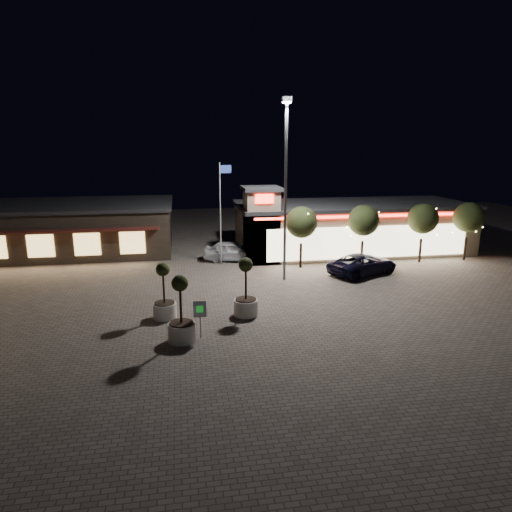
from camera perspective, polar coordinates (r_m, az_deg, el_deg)
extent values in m
plane|color=#6B6057|center=(24.73, 3.20, -8.56)|extent=(90.00, 90.00, 0.00)
cube|color=gray|center=(41.82, 11.82, 3.40)|extent=(20.00, 8.00, 4.00)
cube|color=#262628|center=(41.49, 11.97, 6.32)|extent=(20.40, 8.40, 0.30)
cube|color=#FFEABF|center=(38.23, 13.97, 1.69)|extent=(17.00, 0.12, 2.60)
cube|color=#FF2214|center=(37.82, 14.18, 4.87)|extent=(19.00, 0.10, 0.18)
cube|color=gray|center=(36.73, 0.66, 3.68)|extent=(2.60, 2.60, 5.80)
cube|color=#262628|center=(36.31, 0.68, 8.43)|extent=(3.00, 3.00, 0.30)
cube|color=#FF2214|center=(35.06, 1.07, 7.16)|extent=(1.40, 0.10, 0.70)
cube|color=#382D23|center=(43.81, -21.15, 3.23)|extent=(16.00, 10.00, 4.00)
cube|color=#262628|center=(43.49, -21.40, 6.01)|extent=(16.40, 10.40, 0.30)
cube|color=#591E19|center=(38.48, -22.78, 2.91)|extent=(14.40, 0.80, 0.15)
cube|color=#FFD272|center=(39.54, -25.32, 1.15)|extent=(2.00, 0.12, 1.80)
cube|color=#FFD272|center=(38.73, -20.34, 1.38)|extent=(2.00, 0.12, 1.80)
cube|color=#FFD272|center=(38.22, -15.18, 1.61)|extent=(2.00, 0.12, 1.80)
cylinder|color=gray|center=(31.28, 3.70, 7.59)|extent=(0.20, 0.20, 12.00)
cube|color=gray|center=(31.21, 3.89, 18.98)|extent=(0.60, 0.40, 0.35)
cube|color=white|center=(31.19, 3.88, 18.61)|extent=(0.45, 0.30, 0.08)
cylinder|color=white|center=(35.81, -4.47, 5.16)|extent=(0.10, 0.10, 8.00)
cube|color=navy|center=(35.49, -3.84, 10.78)|extent=(0.90, 0.04, 0.60)
cylinder|color=#332319|center=(35.53, 5.61, 0.07)|extent=(0.20, 0.20, 1.92)
sphere|color=#2D3819|center=(34.99, 5.71, 4.22)|extent=(2.42, 2.42, 2.42)
cylinder|color=#332319|center=(37.13, 13.08, 0.38)|extent=(0.20, 0.20, 1.92)
sphere|color=#2D3819|center=(36.62, 13.30, 4.35)|extent=(2.42, 2.42, 2.42)
cylinder|color=#332319|center=(39.31, 19.82, 0.65)|extent=(0.20, 0.20, 1.92)
sphere|color=#2D3819|center=(38.83, 20.14, 4.40)|extent=(2.42, 2.42, 2.42)
cylinder|color=#332319|center=(41.41, 24.66, 0.84)|extent=(0.20, 0.20, 1.92)
sphere|color=#2D3819|center=(40.95, 25.03, 4.40)|extent=(2.42, 2.42, 2.42)
imported|color=black|center=(34.56, 13.25, -0.97)|extent=(6.10, 4.61, 1.54)
imported|color=silver|center=(37.51, -2.90, 0.64)|extent=(5.05, 2.69, 1.64)
cylinder|color=silver|center=(25.92, -11.32, -6.71)|extent=(1.29, 1.29, 0.86)
cylinder|color=black|center=(25.76, -11.37, -5.77)|extent=(1.12, 1.12, 0.06)
cylinder|color=#332319|center=(25.45, -11.48, -3.65)|extent=(0.11, 0.11, 1.94)
sphere|color=#2D3819|center=(25.19, -11.58, -1.66)|extent=(0.75, 0.75, 0.75)
cylinder|color=silver|center=(22.92, -9.26, -9.37)|extent=(1.37, 1.37, 0.91)
cylinder|color=black|center=(22.74, -9.30, -8.27)|extent=(1.18, 1.18, 0.07)
cylinder|color=#332319|center=(22.36, -9.41, -5.75)|extent=(0.11, 0.11, 2.05)
sphere|color=#2D3819|center=(22.05, -9.51, -3.38)|extent=(0.80, 0.80, 0.80)
cylinder|color=silver|center=(25.86, -1.27, -6.43)|extent=(1.36, 1.36, 0.91)
cylinder|color=black|center=(25.70, -1.28, -5.43)|extent=(1.18, 1.18, 0.07)
cylinder|color=#332319|center=(25.37, -1.29, -3.19)|extent=(0.11, 0.11, 2.04)
sphere|color=#2D3819|center=(25.10, -1.30, -1.09)|extent=(0.79, 0.79, 0.79)
cylinder|color=gray|center=(23.07, -6.98, -8.77)|extent=(0.08, 0.08, 1.18)
cube|color=white|center=(22.72, -7.05, -6.59)|extent=(0.64, 0.09, 0.84)
cube|color=#178A23|center=(22.69, -7.04, -6.62)|extent=(0.35, 0.04, 0.34)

